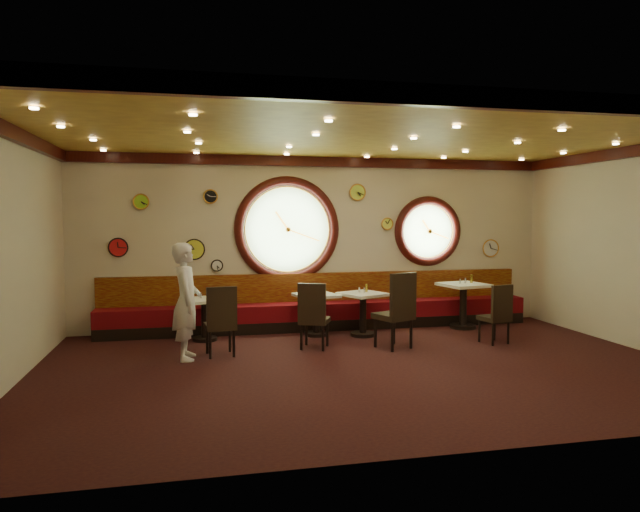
{
  "coord_description": "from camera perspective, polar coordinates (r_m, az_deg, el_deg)",
  "views": [
    {
      "loc": [
        -2.29,
        -7.52,
        2.1
      ],
      "look_at": [
        -0.46,
        0.8,
        1.5
      ],
      "focal_mm": 32.0,
      "sensor_mm": 36.0,
      "label": 1
    }
  ],
  "objects": [
    {
      "name": "floor",
      "position": [
        8.14,
        4.43,
        -10.94
      ],
      "size": [
        9.0,
        6.0,
        0.0
      ],
      "primitive_type": "cube",
      "color": "black",
      "rests_on": "ground"
    },
    {
      "name": "ceiling",
      "position": [
        7.94,
        4.56,
        11.98
      ],
      "size": [
        9.0,
        6.0,
        0.02
      ],
      "primitive_type": "cube",
      "color": "gold",
      "rests_on": "wall_back"
    },
    {
      "name": "wall_back",
      "position": [
        10.78,
        -0.15,
        1.36
      ],
      "size": [
        9.0,
        0.02,
        3.2
      ],
      "primitive_type": "cube",
      "color": "beige",
      "rests_on": "floor"
    },
    {
      "name": "wall_front",
      "position": [
        5.09,
        14.36,
        -1.71
      ],
      "size": [
        9.0,
        0.02,
        3.2
      ],
      "primitive_type": "cube",
      "color": "beige",
      "rests_on": "floor"
    },
    {
      "name": "wall_left",
      "position": [
        7.86,
        -28.75,
        -0.11
      ],
      "size": [
        0.02,
        6.0,
        3.2
      ],
      "primitive_type": "cube",
      "color": "beige",
      "rests_on": "floor"
    },
    {
      "name": "molding_back",
      "position": [
        10.77,
        -0.1,
        9.41
      ],
      "size": [
        9.0,
        0.1,
        0.18
      ],
      "primitive_type": "cube",
      "color": "#340C09",
      "rests_on": "wall_back"
    },
    {
      "name": "molding_front",
      "position": [
        5.21,
        14.4,
        15.1
      ],
      "size": [
        9.0,
        0.1,
        0.18
      ],
      "primitive_type": "cube",
      "color": "#340C09",
      "rests_on": "wall_back"
    },
    {
      "name": "molding_left",
      "position": [
        7.89,
        -28.77,
        10.9
      ],
      "size": [
        0.1,
        6.0,
        0.18
      ],
      "primitive_type": "cube",
      "color": "#340C09",
      "rests_on": "wall_back"
    },
    {
      "name": "banquette_base",
      "position": [
        10.68,
        0.17,
        -6.77
      ],
      "size": [
        8.0,
        0.55,
        0.2
      ],
      "primitive_type": "cube",
      "color": "black",
      "rests_on": "floor"
    },
    {
      "name": "banquette_seat",
      "position": [
        10.64,
        0.17,
        -5.45
      ],
      "size": [
        8.0,
        0.55,
        0.3
      ],
      "primitive_type": "cube",
      "color": "#5B0710",
      "rests_on": "banquette_base"
    },
    {
      "name": "banquette_back",
      "position": [
        10.79,
        -0.08,
        -3.16
      ],
      "size": [
        8.0,
        0.1,
        0.55
      ],
      "primitive_type": "cube",
      "color": "#5C0E07",
      "rests_on": "wall_back"
    },
    {
      "name": "porthole_left_glass",
      "position": [
        10.65,
        -3.3,
        2.67
      ],
      "size": [
        1.66,
        0.02,
        1.66
      ],
      "primitive_type": "cylinder",
      "rotation": [
        1.57,
        0.0,
        0.0
      ],
      "color": "#96C375",
      "rests_on": "wall_back"
    },
    {
      "name": "porthole_left_frame",
      "position": [
        10.64,
        -3.29,
        2.67
      ],
      "size": [
        1.98,
        0.18,
        1.98
      ],
      "primitive_type": "torus",
      "rotation": [
        1.57,
        0.0,
        0.0
      ],
      "color": "#340C09",
      "rests_on": "wall_back"
    },
    {
      "name": "porthole_left_ring",
      "position": [
        10.61,
        -3.27,
        2.67
      ],
      "size": [
        1.61,
        0.03,
        1.61
      ],
      "primitive_type": "torus",
      "rotation": [
        1.57,
        0.0,
        0.0
      ],
      "color": "gold",
      "rests_on": "wall_back"
    },
    {
      "name": "porthole_right_glass",
      "position": [
        11.44,
        10.7,
        2.45
      ],
      "size": [
        1.1,
        0.02,
        1.1
      ],
      "primitive_type": "cylinder",
      "rotation": [
        1.57,
        0.0,
        0.0
      ],
      "color": "#96C375",
      "rests_on": "wall_back"
    },
    {
      "name": "porthole_right_frame",
      "position": [
        11.42,
        10.73,
        2.45
      ],
      "size": [
        1.38,
        0.18,
        1.38
      ],
      "primitive_type": "torus",
      "rotation": [
        1.57,
        0.0,
        0.0
      ],
      "color": "#340C09",
      "rests_on": "wall_back"
    },
    {
      "name": "porthole_right_ring",
      "position": [
        11.4,
        10.79,
        2.44
      ],
      "size": [
        1.09,
        0.03,
        1.09
      ],
      "primitive_type": "torus",
      "rotation": [
        1.57,
        0.0,
        0.0
      ],
      "color": "gold",
      "rests_on": "wall_back"
    },
    {
      "name": "wall_clock_0",
      "position": [
        12.01,
        16.68,
        0.75
      ],
      "size": [
        0.34,
        0.03,
        0.34
      ],
      "primitive_type": "cylinder",
      "rotation": [
        1.57,
        0.0,
        0.0
      ],
      "color": "silver",
      "rests_on": "wall_back"
    },
    {
      "name": "wall_clock_1",
      "position": [
        11.09,
        6.73,
        3.22
      ],
      "size": [
        0.22,
        0.03,
        0.22
      ],
      "primitive_type": "cylinder",
      "rotation": [
        1.57,
        0.0,
        0.0
      ],
      "color": "#ECF752",
      "rests_on": "wall_back"
    },
    {
      "name": "wall_clock_2",
      "position": [
        10.52,
        -17.46,
        5.2
      ],
      "size": [
        0.26,
        0.03,
        0.26
      ],
      "primitive_type": "cylinder",
      "rotation": [
        1.57,
        0.0,
        0.0
      ],
      "color": "#8AD32A",
      "rests_on": "wall_back"
    },
    {
      "name": "wall_clock_3",
      "position": [
        10.92,
        3.76,
        6.38
      ],
      "size": [
        0.3,
        0.03,
        0.3
      ],
      "primitive_type": "cylinder",
      "rotation": [
        1.57,
        0.0,
        0.0
      ],
      "color": "#C2E447",
      "rests_on": "wall_back"
    },
    {
      "name": "wall_clock_4",
      "position": [
        10.58,
        -19.53,
        0.81
      ],
      "size": [
        0.32,
        0.03,
        0.32
      ],
      "primitive_type": "cylinder",
      "rotation": [
        1.57,
        0.0,
        0.0
      ],
      "color": "red",
      "rests_on": "wall_back"
    },
    {
      "name": "wall_clock_5",
      "position": [
        10.53,
        -10.26,
        -0.95
      ],
      "size": [
        0.2,
        0.03,
        0.2
      ],
      "primitive_type": "cylinder",
      "rotation": [
        1.57,
        0.0,
        0.0
      ],
      "color": "silver",
      "rests_on": "wall_back"
    },
    {
      "name": "wall_clock_6",
      "position": [
        10.5,
        -12.47,
        0.65
      ],
      "size": [
        0.36,
        0.03,
        0.36
      ],
      "primitive_type": "cylinder",
      "rotation": [
        1.57,
        0.0,
        0.0
      ],
      "color": "yellow",
      "rests_on": "wall_back"
    },
    {
      "name": "wall_clock_7",
      "position": [
        10.49,
        -10.9,
        5.86
      ],
      "size": [
        0.24,
        0.03,
        0.24
      ],
      "primitive_type": "cylinder",
      "rotation": [
        1.57,
        0.0,
        0.0
      ],
      "color": "black",
      "rests_on": "wall_back"
    },
    {
      "name": "table_a",
      "position": [
        9.84,
        -11.47,
        -5.71
      ],
      "size": [
        0.84,
        0.84,
        0.72
      ],
      "color": "black",
      "rests_on": "floor"
    },
    {
      "name": "table_b",
      "position": [
        10.05,
        -0.38,
        -5.35
      ],
      "size": [
        0.81,
        0.81,
        0.73
      ],
      "color": "black",
      "rests_on": "floor"
    },
    {
      "name": "table_c",
      "position": [
        10.03,
        4.32,
        -5.28
      ],
      "size": [
        0.92,
        0.92,
        0.76
      ],
      "color": "black",
      "rests_on": "floor"
    },
    {
      "name": "table_d",
      "position": [
        11.02,
        14.14,
        -4.28
      ],
      "size": [
        0.91,
        0.91,
        0.84
      ],
      "color": "black",
      "rests_on": "floor"
    },
    {
      "name": "chair_a",
      "position": [
        8.64,
        -9.88,
        -5.98
      ],
      "size": [
        0.49,
        0.49,
        0.66
      ],
      "rotation": [
        0.0,
        0.0,
        0.11
      ],
      "color": "black",
      "rests_on": "floor"
    },
    {
      "name": "chair_b",
      "position": [
        8.98,
        -0.69,
        -5.57
      ],
      "size": [
        0.59,
        0.59,
        0.65
      ],
      "rotation": [
        0.0,
        0.0,
        -0.43
      ],
      "color": "black",
      "rests_on": "floor"
    },
    {
      "name": "chair_c",
      "position": [
        9.07,
        7.82,
        -4.92
      ],
      "size": [
        0.67,
        0.67,
        0.75
      ],
      "rotation": [
        0.0,
        0.0,
        0.4
      ],
      "color": "black",
      "rests_on": "floor"
    },
    {
      "name": "chair_d",
      "position": [
        9.8,
        17.37,
        -5.18
      ],
      "size": [
        0.49,
        0.49,
        0.61
      ],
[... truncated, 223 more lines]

